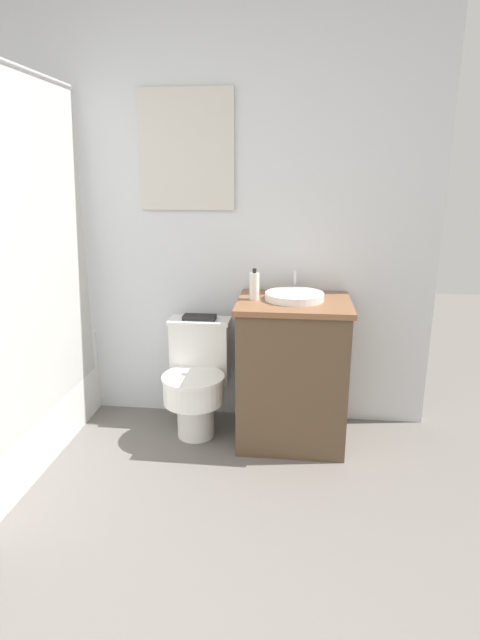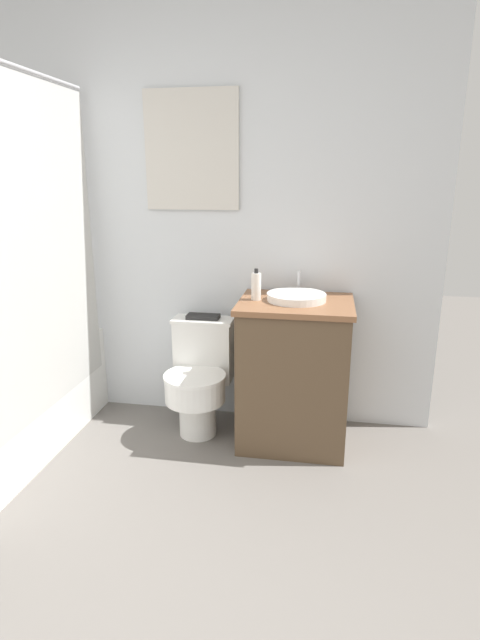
{
  "view_description": "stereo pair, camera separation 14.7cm",
  "coord_description": "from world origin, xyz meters",
  "views": [
    {
      "loc": [
        0.79,
        -0.68,
        1.49
      ],
      "look_at": [
        0.5,
        1.82,
        0.76
      ],
      "focal_mm": 28.0,
      "sensor_mm": 36.0,
      "label": 1
    },
    {
      "loc": [
        0.94,
        -0.65,
        1.49
      ],
      "look_at": [
        0.5,
        1.82,
        0.76
      ],
      "focal_mm": 28.0,
      "sensor_mm": 36.0,
      "label": 2
    }
  ],
  "objects": [
    {
      "name": "wall_back",
      "position": [
        0.0,
        2.3,
        1.26
      ],
      "size": [
        3.19,
        0.07,
        2.5
      ],
      "color": "silver",
      "rests_on": "ground_plane"
    },
    {
      "name": "vanity",
      "position": [
        0.78,
        1.99,
        0.42
      ],
      "size": [
        0.62,
        0.53,
        0.84
      ],
      "color": "brown",
      "rests_on": "ground_plane"
    },
    {
      "name": "soap_bottle",
      "position": [
        0.56,
        1.99,
        0.91
      ],
      "size": [
        0.05,
        0.05,
        0.17
      ],
      "color": "silver",
      "rests_on": "vanity"
    },
    {
      "name": "shower_area",
      "position": [
        -0.78,
        1.59,
        0.32
      ],
      "size": [
        0.61,
        1.36,
        1.98
      ],
      "color": "white",
      "rests_on": "ground_plane"
    },
    {
      "name": "sink",
      "position": [
        0.78,
        2.02,
        0.86
      ],
      "size": [
        0.32,
        0.36,
        0.13
      ],
      "color": "white",
      "rests_on": "vanity"
    },
    {
      "name": "toilet",
      "position": [
        0.22,
        2.02,
        0.34
      ],
      "size": [
        0.36,
        0.49,
        0.67
      ],
      "color": "white",
      "rests_on": "ground_plane"
    },
    {
      "name": "book_on_tank",
      "position": [
        0.22,
        2.14,
        0.68
      ],
      "size": [
        0.19,
        0.09,
        0.02
      ],
      "color": "black",
      "rests_on": "toilet"
    }
  ]
}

